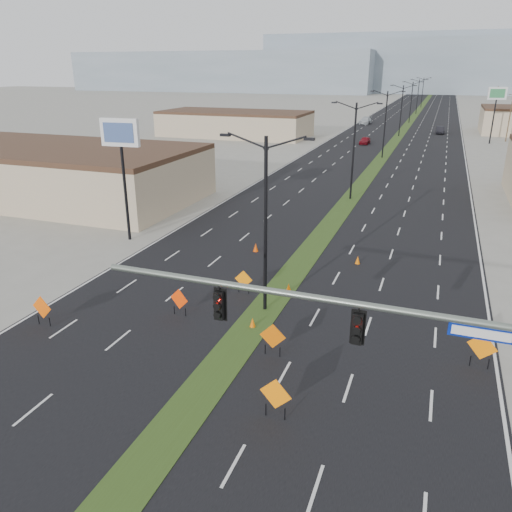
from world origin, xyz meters
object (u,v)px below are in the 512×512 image
(streetlight_5, at_px, (418,95))
(pole_sign_west, at_px, (121,142))
(car_mid, at_px, (440,130))
(cone_3, at_px, (256,247))
(cone_0, at_px, (253,323))
(streetlight_2, at_px, (385,122))
(construction_sign_4, at_px, (276,395))
(pole_sign_east_far, at_px, (497,98))
(cone_1, at_px, (289,288))
(car_far, at_px, (365,121))
(streetlight_3, at_px, (401,109))
(car_left, at_px, (365,141))
(construction_sign_0, at_px, (42,308))
(construction_sign_3, at_px, (273,337))
(cone_2, at_px, (358,260))
(construction_sign_1, at_px, (244,280))
(construction_sign_5, at_px, (482,348))
(streetlight_1, at_px, (354,148))
(streetlight_6, at_px, (423,92))
(streetlight_0, at_px, (266,221))
(signal_mast, at_px, (414,350))
(construction_sign_2, at_px, (179,300))
(streetlight_4, at_px, (411,101))

(streetlight_5, distance_m, pole_sign_west, 132.63)
(car_mid, distance_m, cone_3, 83.15)
(cone_0, bearing_deg, streetlight_2, 90.08)
(construction_sign_4, relative_size, pole_sign_east_far, 0.18)
(car_mid, bearing_deg, cone_1, -97.65)
(car_far, relative_size, cone_3, 8.40)
(streetlight_3, relative_size, car_left, 2.56)
(construction_sign_0, distance_m, construction_sign_3, 12.84)
(car_left, height_order, cone_2, car_left)
(streetlight_2, xyz_separation_m, pole_sign_east_far, (16.89, 22.75, 2.81))
(car_mid, bearing_deg, pole_sign_east_far, -57.33)
(construction_sign_1, relative_size, cone_2, 2.55)
(car_far, relative_size, construction_sign_5, 3.10)
(construction_sign_3, bearing_deg, car_left, 91.94)
(construction_sign_4, bearing_deg, construction_sign_1, 124.45)
(construction_sign_3, relative_size, construction_sign_4, 0.95)
(streetlight_1, bearing_deg, construction_sign_1, -94.34)
(streetlight_3, distance_m, streetlight_6, 84.00)
(streetlight_0, distance_m, car_mid, 91.82)
(signal_mast, bearing_deg, streetlight_5, 93.26)
(streetlight_6, height_order, construction_sign_5, streetlight_6)
(car_far, height_order, cone_1, car_far)
(construction_sign_1, relative_size, construction_sign_2, 0.93)
(construction_sign_1, bearing_deg, car_mid, 82.05)
(construction_sign_5, xyz_separation_m, pole_sign_west, (-26.22, 10.45, 6.85))
(streetlight_2, height_order, streetlight_3, same)
(streetlight_4, bearing_deg, streetlight_6, 90.00)
(cone_3, distance_m, pole_sign_east_far, 73.17)
(streetlight_0, xyz_separation_m, construction_sign_3, (2.00, -4.60, -4.39))
(construction_sign_5, bearing_deg, streetlight_3, 115.93)
(streetlight_4, xyz_separation_m, cone_3, (-3.91, -102.95, -5.08))
(streetlight_5, distance_m, construction_sign_4, 149.11)
(cone_2, height_order, pole_sign_west, pole_sign_west)
(streetlight_1, bearing_deg, cone_3, -101.67)
(construction_sign_3, distance_m, cone_3, 14.89)
(streetlight_4, relative_size, cone_3, 14.83)
(streetlight_5, height_order, car_left, streetlight_5)
(cone_2, xyz_separation_m, cone_3, (-7.81, -0.12, 0.04))
(streetlight_4, height_order, cone_0, streetlight_4)
(streetlight_3, relative_size, cone_1, 18.20)
(construction_sign_1, bearing_deg, cone_3, 102.85)
(construction_sign_4, bearing_deg, cone_0, 124.35)
(signal_mast, distance_m, car_left, 81.35)
(streetlight_0, distance_m, car_far, 106.10)
(streetlight_0, xyz_separation_m, streetlight_1, (0.00, 28.00, 0.00))
(streetlight_4, relative_size, car_far, 1.77)
(streetlight_5, height_order, car_mid, streetlight_5)
(signal_mast, distance_m, streetlight_1, 38.96)
(signal_mast, xyz_separation_m, car_left, (-13.42, 80.13, -4.12))
(construction_sign_0, distance_m, cone_1, 14.44)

